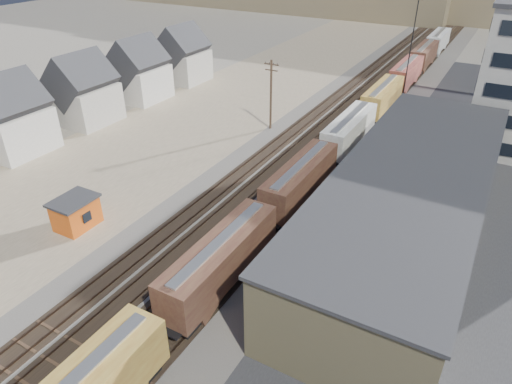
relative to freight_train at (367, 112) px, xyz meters
The scene contains 12 objects.
ground 48.40m from the freight_train, 94.51° to the right, with size 300.00×300.00×0.00m, color #6B6356.
ballast_bed 5.04m from the freight_train, 154.22° to the left, with size 18.00×200.00×0.06m, color #4C4742.
dirt_yard 25.31m from the freight_train, 161.06° to the right, with size 24.00×180.00×0.03m, color #796A53.
asphalt_lot 22.63m from the freight_train, 35.88° to the right, with size 26.00×120.00×0.04m, color #232326.
rail_tracks 5.43m from the freight_train, 157.13° to the left, with size 11.40×200.00×0.24m.
freight_train is the anchor object (origin of this frame).
warehouse 25.74m from the freight_train, 64.23° to the right, with size 12.40×40.40×7.25m.
utility_pole_north 13.98m from the freight_train, 153.38° to the right, with size 2.20×0.32×10.00m.
radio_mast 13.60m from the freight_train, 79.47° to the left, with size 1.20×0.16×18.00m.
townhouse_row 44.36m from the freight_train, 148.50° to the right, with size 8.15×68.16×10.47m.
maintenance_shed 41.42m from the freight_train, 114.50° to the right, with size 3.36×4.32×3.13m.
parked_car_blue 17.22m from the freight_train, ahead, with size 2.37×5.13×1.43m, color navy.
Camera 1 is at (20.26, -13.37, 25.87)m, focal length 32.00 mm.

